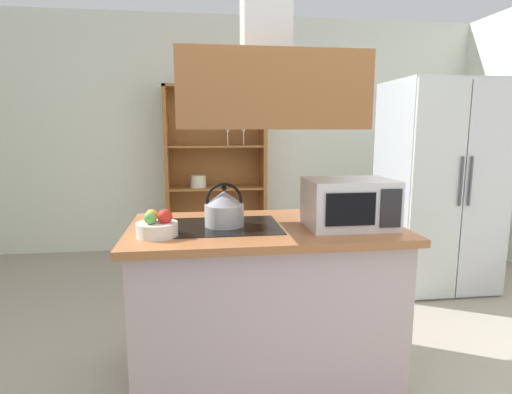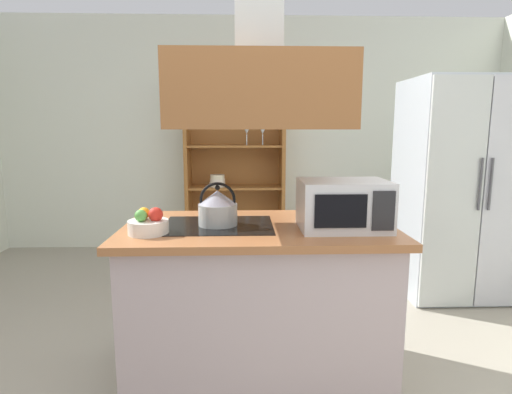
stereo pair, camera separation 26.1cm
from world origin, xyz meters
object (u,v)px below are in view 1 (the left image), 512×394
at_px(cutting_board, 338,212).
at_px(kettle, 224,208).
at_px(dish_cabinet, 216,180).
at_px(fruit_bowl, 157,227).
at_px(refrigerator, 438,186).
at_px(microwave, 349,203).

bearing_deg(cutting_board, kettle, -161.89).
relative_size(dish_cabinet, cutting_board, 5.58).
relative_size(kettle, cutting_board, 0.70).
distance_m(dish_cabinet, fruit_bowl, 2.76).
height_order(dish_cabinet, fruit_bowl, dish_cabinet).
bearing_deg(kettle, fruit_bowl, -153.86).
bearing_deg(refrigerator, microwave, -135.28).
distance_m(refrigerator, dish_cabinet, 2.36).
bearing_deg(cutting_board, dish_cabinet, 106.18).
height_order(kettle, microwave, microwave).
relative_size(refrigerator, fruit_bowl, 9.01).
bearing_deg(kettle, refrigerator, 31.24).
bearing_deg(microwave, refrigerator, 44.72).
bearing_deg(microwave, fruit_bowl, -176.04).
height_order(refrigerator, microwave, refrigerator).
height_order(refrigerator, dish_cabinet, dish_cabinet).
bearing_deg(cutting_board, microwave, -99.79).
height_order(kettle, cutting_board, kettle).
bearing_deg(refrigerator, dish_cabinet, 144.93).
distance_m(kettle, microwave, 0.68).
distance_m(kettle, fruit_bowl, 0.38).
distance_m(refrigerator, fruit_bowl, 2.70).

